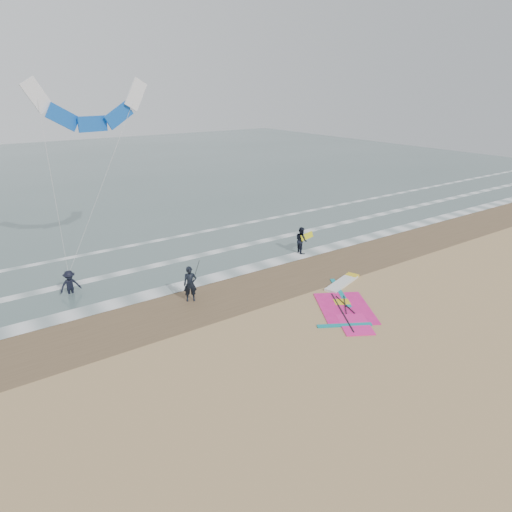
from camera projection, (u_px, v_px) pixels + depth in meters
ground at (343, 323)px, 21.58m from camera, size 120.00×120.00×0.00m
sea_water at (73, 174)px, 58.35m from camera, size 120.00×80.00×0.02m
wet_sand_band at (268, 281)px, 26.18m from camera, size 120.00×5.00×0.01m
foam_waterline at (227, 259)px, 29.57m from camera, size 120.00×9.15×0.02m
windsurf_rig at (345, 301)px, 23.75m from camera, size 6.11×5.78×0.15m
person_standing at (190, 284)px, 23.52m from camera, size 0.82×0.70×1.90m
person_walking at (301, 240)px, 30.36m from camera, size 0.85×0.99×1.79m
person_wading at (69, 280)px, 24.29m from camera, size 1.15×0.73×1.71m
held_pole at (195, 275)px, 23.52m from camera, size 0.17×0.86×1.82m
carried_kiteboard at (307, 236)px, 30.42m from camera, size 1.30×0.51×0.39m
surf_kite at (91, 110)px, 24.86m from camera, size 6.81×2.78×9.90m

